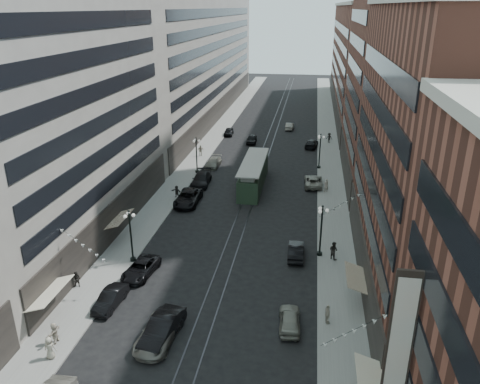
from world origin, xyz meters
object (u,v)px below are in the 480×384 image
Objects in this scene: pedestrian_extra_0 at (55,333)px; car_4 at (290,319)px; pedestrian_7 at (333,250)px; pedestrian_8 at (326,185)px; lamppost_se_mid at (320,150)px; car_extra_1 at (201,179)px; pedestrian_4 at (328,314)px; lamppost_sw_mid at (197,154)px; car_11 at (313,181)px; car_12 at (311,143)px; pedestrian_1 at (50,348)px; car_2 at (141,269)px; car_7 at (188,198)px; pedestrian_9 at (329,138)px; lamppost_sw_far at (131,234)px; pedestrian_6 at (201,150)px; car_14 at (290,126)px; pedestrian_2 at (77,279)px; car_8 at (213,162)px; car_10 at (296,251)px; pedestrian_5 at (177,191)px; car_9 at (229,132)px; car_13 at (252,139)px; car_5 at (162,329)px; car_extra_0 at (110,299)px; streetcar at (253,175)px; lamppost_se_far at (321,229)px.

car_4 is at bearing 110.82° from pedestrian_extra_0.
pedestrian_7 reaches higher than pedestrian_8.
lamppost_se_mid reaches higher than car_extra_1.
lamppost_sw_mid is at bearing 13.77° from pedestrian_4.
car_11 reaches higher than car_12.
pedestrian_8 is (20.13, 36.00, 0.07)m from pedestrian_1.
car_7 is (0.06, 17.42, 0.16)m from car_2.
pedestrian_8 reaches higher than pedestrian_9.
lamppost_sw_far is 35.49m from pedestrian_6.
car_12 is at bearing 113.14° from car_14.
pedestrian_9 is (21.70, 11.75, -0.02)m from pedestrian_6.
lamppost_se_mid reaches higher than pedestrian_2.
lamppost_se_mid is at bearing 53.55° from pedestrian_2.
lamppost_sw_far reaches higher than pedestrian_6.
pedestrian_1 is at bearing 79.73° from car_12.
lamppost_se_mid is 3.24× the size of pedestrian_extra_0.
lamppost_se_mid is 1.14× the size of car_8.
pedestrian_5 reaches higher than car_10.
car_12 is (15.32, 13.48, 0.02)m from car_8.
pedestrian_extra_0 is at bearing -91.94° from lamppost_sw_mid.
car_9 is 0.94× the size of car_13.
car_5 is at bearing -87.19° from car_9.
car_8 is at bearing -23.63° from car_11.
car_extra_0 is 2.50× the size of pedestrian_extra_0.
pedestrian_4 is 18.16m from car_extra_0.
car_8 is at bearing -174.92° from lamppost_se_mid.
pedestrian_5 is 0.28× the size of car_extra_1.
car_2 is 32.73m from car_8.
streetcar reaches higher than car_extra_0.
pedestrian_7 is at bearing -73.67° from car_13.
car_extra_1 is (1.78, 22.25, -2.26)m from lamppost_sw_far.
streetcar is 3.28× the size of car_9.
car_11 reaches higher than car_4.
car_7 is (-17.26, 22.33, -0.15)m from pedestrian_4.
pedestrian_1 is 59.71m from car_13.
car_2 is at bearing 56.96° from car_11.
pedestrian_4 is (18.95, -34.11, -2.10)m from lamppost_sw_mid.
pedestrian_6 is 47.98m from pedestrian_extra_0.
pedestrian_5 is (-6.74, 27.58, 0.07)m from car_5.
pedestrian_4 is (0.55, -11.11, -2.10)m from lamppost_se_far.
car_extra_1 is at bearing 61.68° from car_12.
car_14 is 35.46m from pedestrian_8.
car_5 reaches higher than pedestrian_5.
car_12 is 2.61× the size of pedestrian_7.
car_12 is at bearing 78.82° from car_2.
pedestrian_extra_0 is at bearing -159.04° from car_5.
pedestrian_8 is 17.54m from car_extra_1.
car_5 is at bearing -59.98° from pedestrian_5.
lamppost_sw_far is 50.26m from car_9.
car_7 is 1.05× the size of car_extra_1.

